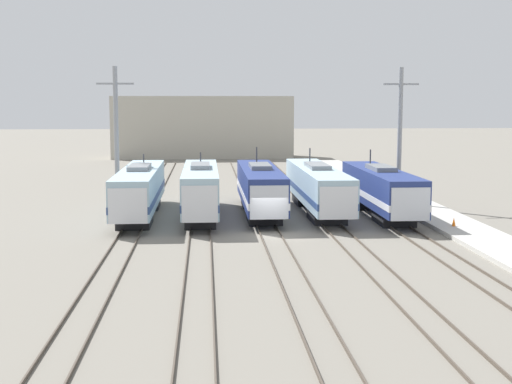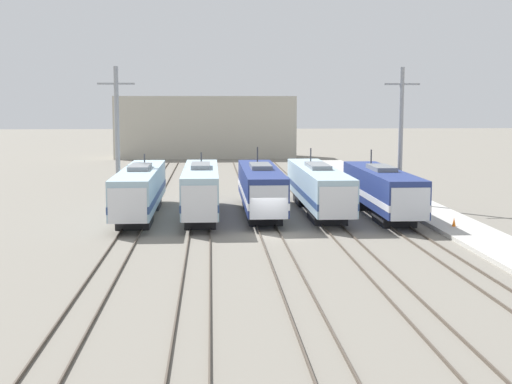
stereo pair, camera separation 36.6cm
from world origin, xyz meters
TOP-DOWN VIEW (x-y plane):
  - ground_plane at (0.00, 0.00)m, footprint 400.00×400.00m
  - rail_pair_far_left at (-9.79, 0.00)m, footprint 1.50×120.00m
  - rail_pair_center_left at (-4.89, 0.00)m, footprint 1.51×120.00m
  - rail_pair_center at (0.00, 0.00)m, footprint 1.51×120.00m
  - rail_pair_center_right at (4.89, 0.00)m, footprint 1.51×120.00m
  - rail_pair_far_right at (9.79, 0.00)m, footprint 1.50×120.00m
  - locomotive_far_left at (-9.79, 8.30)m, footprint 2.93×18.36m
  - locomotive_center_left at (-4.89, 7.73)m, footprint 2.75×16.65m
  - locomotive_center at (0.00, 9.16)m, footprint 3.02×17.41m
  - locomotive_center_right at (4.89, 9.92)m, footprint 3.02×19.82m
  - locomotive_far_right at (9.79, 7.77)m, footprint 3.04×17.37m
  - catenary_tower_left at (-12.07, 12.97)m, footprint 3.16×0.40m
  - catenary_tower_right at (12.59, 12.97)m, footprint 3.16×0.40m
  - platform at (14.00, 0.00)m, footprint 4.00×120.00m
  - traffic_cone at (13.40, 0.90)m, footprint 0.28×0.28m
  - depot_building at (-4.93, 71.03)m, footprint 29.65×8.26m

SIDE VIEW (x-z plane):
  - ground_plane at x=0.00m, z-range 0.00..0.00m
  - rail_pair_far_left at x=-9.79m, z-range 0.00..0.15m
  - rail_pair_center_left at x=-4.89m, z-range 0.00..0.15m
  - rail_pair_center at x=0.00m, z-range 0.00..0.15m
  - rail_pair_center_right at x=4.89m, z-range 0.00..0.15m
  - rail_pair_far_right at x=9.79m, z-range 0.00..0.15m
  - platform at x=14.00m, z-range 0.00..0.30m
  - traffic_cone at x=13.40m, z-range 0.30..0.93m
  - locomotive_far_right at x=9.79m, z-range -0.47..4.67m
  - locomotive_center_right at x=4.89m, z-range -0.45..4.65m
  - locomotive_center at x=0.00m, z-range -0.52..4.79m
  - locomotive_far_left at x=-9.79m, z-range -0.23..4.55m
  - locomotive_center_left at x=-4.89m, z-range -0.26..4.71m
  - depot_building at x=-4.93m, z-range 0.00..10.18m
  - catenary_tower_left at x=-12.07m, z-range 0.18..12.41m
  - catenary_tower_right at x=12.59m, z-range 0.18..12.41m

